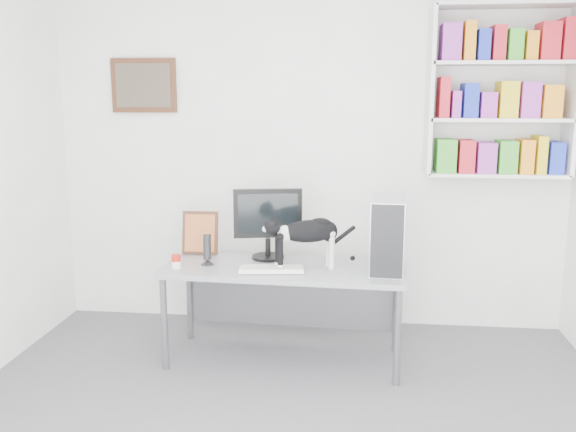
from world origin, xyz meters
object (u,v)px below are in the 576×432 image
Objects in this scene: cat at (307,244)px; soup_can at (176,261)px; monitor at (268,223)px; pc_tower at (387,233)px; keyboard at (271,269)px; speaker at (207,249)px; bookshelf at (501,92)px; leaning_print at (200,232)px; desk at (284,313)px.

soup_can is at bearing 162.18° from cat.
monitor is 0.84m from pc_tower.
speaker is at bearing 158.86° from keyboard.
speaker is (-0.46, 0.12, 0.09)m from keyboard.
bookshelf is at bearing 8.51° from speaker.
leaning_print is (-1.34, 0.25, -0.08)m from pc_tower.
pc_tower is (0.76, 0.16, 0.23)m from keyboard.
desk is at bearing 56.47° from keyboard.
pc_tower reaches higher than cat.
leaning_print reaches higher than speaker.
keyboard is 1.30× the size of leaning_print.
bookshelf is at bearing 8.41° from leaning_print.
cat is at bearing -19.67° from desk.
leaning_print is at bearing 138.26° from keyboard.
monitor reaches higher than keyboard.
soup_can is 0.16× the size of cat.
monitor is at bearing 27.74° from soup_can.
keyboard is at bearing -24.14° from speaker.
cat is (0.30, -0.25, -0.08)m from monitor.
soup_can is at bearing -101.23° from leaning_print.
keyboard is at bearing -164.90° from pc_tower.
bookshelf is 2.22m from desk.
speaker reaches higher than soup_can.
bookshelf is at bearing 25.91° from desk.
monitor is 1.58× the size of leaning_print.
monitor is at bearing 18.02° from speaker.
speaker is 0.69m from cat.
desk is (-1.50, -0.64, -1.51)m from bookshelf.
bookshelf is 2.93× the size of keyboard.
keyboard is 1.90× the size of speaker.
cat is at bearing -167.23° from pc_tower.
monitor is 0.90× the size of cat.
pc_tower is at bearing -22.78° from monitor.
leaning_print reaches higher than soup_can.
monitor is at bearing 128.96° from desk.
monitor reaches higher than cat.
speaker is (-0.53, -0.02, 0.45)m from desk.
monitor is at bearing -164.45° from bookshelf.
monitor is 0.40m from cat.
pc_tower is at bearing -7.71° from speaker.
leaning_print is at bearing 103.26° from speaker.
leaning_print is 0.57× the size of cat.
leaning_print is at bearing 136.00° from cat.
monitor is at bearing 95.47° from keyboard.
leaning_print is (-0.51, 0.09, -0.09)m from monitor.
monitor is 0.69m from soup_can.
keyboard is 4.63× the size of soup_can.
bookshelf is at bearing 6.69° from cat.
speaker is at bearing -175.61° from desk.
desk is 0.64m from monitor.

